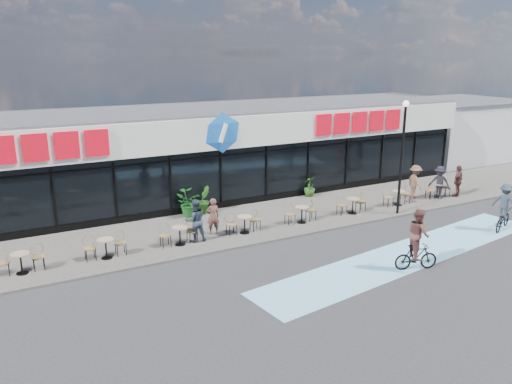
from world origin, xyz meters
TOP-DOWN VIEW (x-y plane):
  - ground at (0.00, 0.00)m, footprint 120.00×120.00m
  - sidewalk at (0.00, 4.50)m, footprint 44.00×5.00m
  - bike_lane at (4.00, -1.50)m, footprint 14.17×4.13m
  - building at (-0.00, 9.93)m, footprint 30.60×6.57m
  - neighbour_building at (20.50, 11.00)m, footprint 9.20×7.20m
  - lamp_post at (6.93, 2.30)m, footprint 0.28×0.28m
  - bistro_set_1 at (-9.09, 3.36)m, footprint 1.54×0.62m
  - bistro_set_2 at (-6.26, 3.36)m, footprint 1.54×0.62m
  - bistro_set_3 at (-3.44, 3.36)m, footprint 1.54×0.62m
  - bistro_set_4 at (-0.61, 3.36)m, footprint 1.54×0.62m
  - bistro_set_5 at (2.22, 3.36)m, footprint 1.54×0.62m
  - bistro_set_6 at (5.05, 3.36)m, footprint 1.54×0.62m
  - bistro_set_7 at (7.88, 3.36)m, footprint 1.54×0.62m
  - bistro_set_8 at (10.70, 3.36)m, footprint 1.54×0.62m
  - potted_plant_left at (-1.07, 6.62)m, footprint 0.88×0.90m
  - potted_plant_mid at (-1.92, 6.50)m, footprint 1.48×1.45m
  - potted_plant_right at (4.91, 6.67)m, footprint 0.73×0.73m
  - patron_left at (-1.80, 3.80)m, footprint 0.60×0.43m
  - patron_right at (-2.74, 3.36)m, footprint 0.90×0.73m
  - pedestrian_a at (10.57, 3.21)m, footprint 1.03×1.26m
  - pedestrian_b at (9.51, 3.84)m, footprint 0.91×1.25m
  - pedestrian_c at (11.71, 3.01)m, footprint 1.05×0.71m
  - cyclist_a at (3.18, -2.59)m, footprint 1.62×1.04m
  - cyclist_b at (9.52, -1.29)m, footprint 1.89×1.25m

SIDE VIEW (x-z plane):
  - ground at x=0.00m, z-range 0.00..0.00m
  - bike_lane at x=4.00m, z-range 0.00..0.01m
  - sidewalk at x=0.00m, z-range 0.00..0.10m
  - bistro_set_1 at x=-9.09m, z-range 0.11..1.01m
  - bistro_set_2 at x=-6.26m, z-range 0.11..1.01m
  - bistro_set_3 at x=-3.44m, z-range 0.11..1.01m
  - bistro_set_4 at x=-0.61m, z-range 0.11..1.01m
  - bistro_set_5 at x=2.22m, z-range 0.11..1.01m
  - bistro_set_6 at x=5.05m, z-range 0.11..1.01m
  - bistro_set_7 at x=7.88m, z-range 0.11..1.01m
  - bistro_set_8 at x=10.70m, z-range 0.11..1.01m
  - potted_plant_right at x=4.91m, z-range 0.10..1.13m
  - potted_plant_mid at x=-1.92m, z-range 0.10..1.34m
  - potted_plant_left at x=-1.07m, z-range 0.10..1.38m
  - cyclist_b at x=9.52m, z-range -0.18..1.86m
  - patron_left at x=-1.80m, z-range 0.10..1.63m
  - pedestrian_c at x=11.71m, z-range 0.10..1.76m
  - pedestrian_a at x=10.57m, z-range 0.10..1.80m
  - pedestrian_b at x=9.51m, z-range 0.10..1.84m
  - patron_right at x=-2.74m, z-range 0.10..1.84m
  - cyclist_a at x=3.18m, z-range -0.11..2.12m
  - neighbour_building at x=20.50m, z-range 0.01..4.12m
  - building at x=0.00m, z-range -0.04..4.71m
  - lamp_post at x=6.93m, z-range 0.59..5.82m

